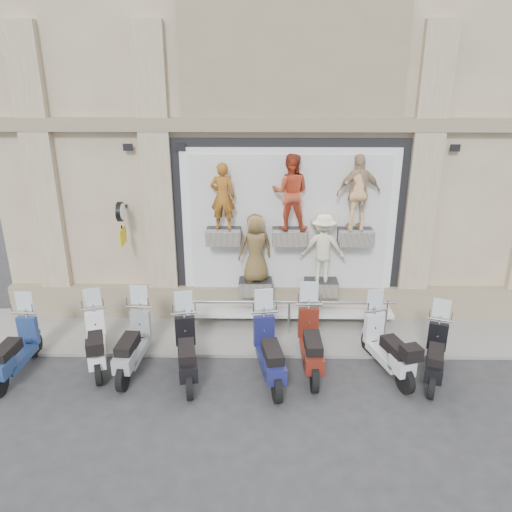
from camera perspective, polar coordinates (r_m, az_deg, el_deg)
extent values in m
plane|color=#2F2F31|center=(10.47, 4.25, -14.50)|extent=(90.00, 90.00, 0.00)
cube|color=gray|center=(12.23, 3.70, -8.69)|extent=(16.00, 2.20, 0.08)
cube|color=black|center=(12.09, 3.76, 3.14)|extent=(5.60, 0.10, 4.30)
cube|color=white|center=(12.03, 3.77, 3.06)|extent=(5.10, 0.06, 3.90)
cube|color=white|center=(11.99, 3.78, 3.00)|extent=(4.70, 0.04, 3.60)
cube|color=white|center=(12.45, 3.64, -6.16)|extent=(5.10, 0.75, 0.10)
cube|color=#28282B|center=(11.78, -3.72, 2.29)|extent=(0.80, 0.50, 0.35)
imported|color=#AD651D|center=(11.51, -3.83, 6.81)|extent=(0.60, 0.42, 1.56)
cube|color=#28282B|center=(11.76, 3.84, 2.26)|extent=(0.80, 0.50, 0.35)
imported|color=#A13D23|center=(11.47, 3.96, 7.27)|extent=(0.94, 0.77, 1.76)
cube|color=#28282B|center=(11.94, 11.29, 2.19)|extent=(0.80, 0.50, 0.35)
imported|color=#D7B385|center=(11.66, 11.65, 7.10)|extent=(1.09, 0.60, 1.75)
cube|color=#28282B|center=(12.21, -0.07, -3.53)|extent=(0.80, 0.50, 0.35)
imported|color=brown|center=(11.84, -0.07, 0.90)|extent=(0.93, 0.74, 1.65)
cube|color=#28282B|center=(12.29, 7.43, -3.54)|extent=(0.80, 0.50, 0.35)
imported|color=#FFF7CC|center=(11.92, 7.65, 0.97)|extent=(1.15, 0.73, 1.70)
cube|color=black|center=(12.13, -14.93, 5.26)|extent=(0.06, 0.56, 0.06)
cylinder|color=black|center=(11.88, -15.26, 4.91)|extent=(0.10, 0.46, 0.46)
cube|color=gold|center=(12.05, -15.00, 2.16)|extent=(0.04, 0.50, 0.38)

